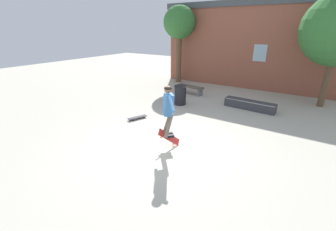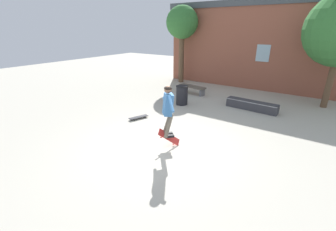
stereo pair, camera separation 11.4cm
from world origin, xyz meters
name	(u,v)px [view 1 (the left image)]	position (x,y,z in m)	size (l,w,h in m)	color
ground_plane	(161,147)	(0.00, 0.00, 0.00)	(40.00, 40.00, 0.00)	#B2AD9E
building_backdrop	(249,44)	(0.03, 8.77, 2.50)	(10.77, 0.52, 6.05)	#93513D
tree_left	(179,24)	(-4.08, 7.89, 3.59)	(1.95, 1.95, 4.67)	brown
park_bench	(190,88)	(-2.07, 5.76, 0.32)	(1.59, 0.65, 0.44)	brown
skate_ledge	(250,105)	(1.32, 4.94, 0.20)	(2.21, 0.61, 0.39)	#38383D
trash_bin	(180,95)	(-1.60, 3.86, 0.47)	(0.58, 0.58, 0.89)	black
skater	(168,107)	(0.16, 0.12, 1.28)	(0.97, 0.92, 1.52)	teal
skateboard_flipping	(169,137)	(0.15, 0.19, 0.29)	(0.44, 0.68, 0.62)	red
skateboard_resting	(137,117)	(-2.08, 1.34, 0.07)	(0.46, 0.80, 0.08)	black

